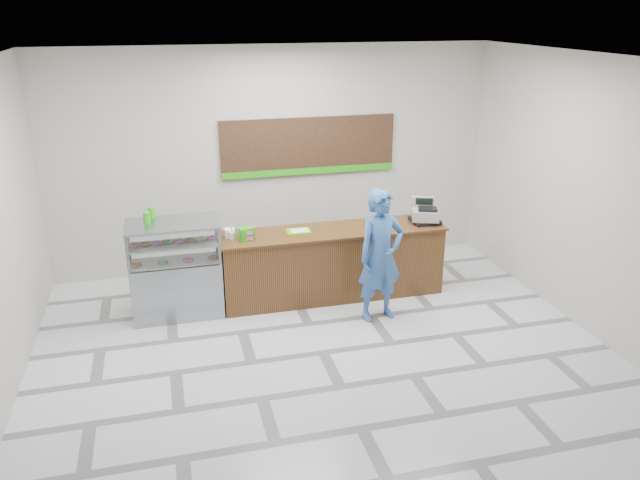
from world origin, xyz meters
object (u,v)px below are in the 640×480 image
object	(u,v)px
display_case	(176,268)
cash_register	(425,213)
serving_tray	(298,231)
customer	(381,256)
sales_counter	(332,263)

from	to	relation	value
display_case	cash_register	bearing A→B (deg)	-0.33
serving_tray	customer	xyz separation A→B (m)	(0.92, -0.87, -0.13)
display_case	cash_register	xyz separation A→B (m)	(3.62, -0.02, 0.49)
sales_counter	cash_register	world-z (taller)	cash_register
display_case	serving_tray	size ratio (longest dim) A/B	3.85
cash_register	serving_tray	bearing A→B (deg)	-161.54
sales_counter	cash_register	bearing A→B (deg)	-0.85
sales_counter	customer	bearing A→B (deg)	-62.39
customer	display_case	bearing A→B (deg)	151.86
serving_tray	customer	world-z (taller)	customer
sales_counter	serving_tray	xyz separation A→B (m)	(-0.49, 0.04, 0.52)
sales_counter	display_case	bearing A→B (deg)	180.00
sales_counter	cash_register	size ratio (longest dim) A/B	6.39
display_case	cash_register	distance (m)	3.66
sales_counter	customer	size ratio (longest dim) A/B	1.79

